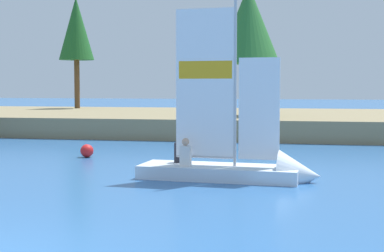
{
  "coord_description": "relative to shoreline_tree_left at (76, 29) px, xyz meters",
  "views": [
    {
      "loc": [
        4.88,
        -7.1,
        2.5
      ],
      "look_at": [
        1.33,
        10.83,
        1.2
      ],
      "focal_mm": 53.21,
      "sensor_mm": 36.0,
      "label": 1
    }
  ],
  "objects": [
    {
      "name": "shoreline_tree_midleft",
      "position": [
        12.23,
        -7.31,
        -0.69
      ],
      "size": [
        3.17,
        3.17,
        6.57
      ],
      "color": "brown",
      "rests_on": "shore_bank"
    },
    {
      "name": "channel_buoy",
      "position": [
        7.61,
        -17.45,
        -6.03
      ],
      "size": [
        0.46,
        0.46,
        0.46
      ],
      "primitive_type": "sphere",
      "color": "red",
      "rests_on": "ground"
    },
    {
      "name": "shore_bank",
      "position": [
        10.17,
        -4.34,
        -5.77
      ],
      "size": [
        80.0,
        13.95,
        0.98
      ],
      "primitive_type": "cube",
      "color": "#897A56",
      "rests_on": "ground"
    },
    {
      "name": "sailboat",
      "position": [
        13.68,
        -21.18,
        -5.9
      ],
      "size": [
        4.89,
        1.76,
        5.72
      ],
      "rotation": [
        0.0,
        0.0,
        -0.08
      ],
      "color": "silver",
      "rests_on": "ground"
    },
    {
      "name": "shoreline_tree_left",
      "position": [
        0.0,
        0.0,
        0.0
      ],
      "size": [
        2.33,
        2.33,
        7.43
      ],
      "color": "brown",
      "rests_on": "shore_bank"
    }
  ]
}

